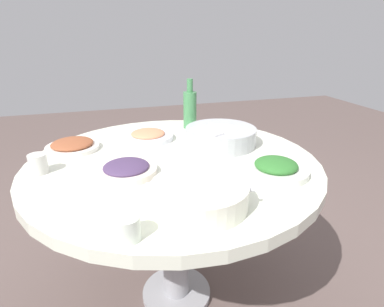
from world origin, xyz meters
TOP-DOWN VIEW (x-y plane):
  - ground at (0.00, 0.00)m, footprint 8.00×8.00m
  - round_dining_table at (0.00, 0.00)m, footprint 1.16×1.16m
  - rice_bowl at (0.11, -0.24)m, footprint 0.32×0.32m
  - soup_bowl at (-0.37, 0.01)m, footprint 0.29×0.30m
  - dish_shrimp at (0.27, 0.06)m, footprint 0.24×0.24m
  - dish_eggplant at (-0.09, 0.19)m, footprint 0.22×0.22m
  - dish_stirfry at (0.23, 0.40)m, footprint 0.23×0.23m
  - dish_greens at (-0.24, -0.32)m, footprint 0.23×0.23m
  - green_bottle at (0.40, -0.18)m, footprint 0.07×0.07m
  - tea_cup_near at (-0.47, 0.22)m, footprint 0.07×0.07m
  - tea_cup_far at (0.01, 0.50)m, footprint 0.06×0.06m

SIDE VIEW (x-z plane):
  - ground at x=0.00m, z-range 0.00..0.00m
  - round_dining_table at x=0.00m, z-range 0.26..0.98m
  - dish_shrimp at x=0.27m, z-range 0.72..0.76m
  - dish_stirfry at x=0.23m, z-range 0.72..0.76m
  - dish_eggplant at x=-0.09m, z-range 0.72..0.77m
  - dish_greens at x=-0.24m, z-range 0.72..0.77m
  - tea_cup_near at x=-0.47m, z-range 0.72..0.79m
  - soup_bowl at x=-0.37m, z-range 0.72..0.79m
  - tea_cup_far at x=0.01m, z-range 0.72..0.79m
  - rice_bowl at x=0.11m, z-range 0.72..0.81m
  - green_bottle at x=0.40m, z-range 0.70..0.95m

